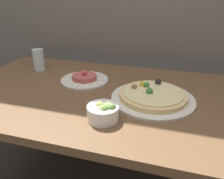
{
  "coord_description": "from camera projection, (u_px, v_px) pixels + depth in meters",
  "views": [
    {
      "loc": [
        0.3,
        -0.48,
        1.2
      ],
      "look_at": [
        0.06,
        0.36,
        0.79
      ],
      "focal_mm": 35.0,
      "sensor_mm": 36.0,
      "label": 1
    }
  ],
  "objects": [
    {
      "name": "dining_table",
      "position": [
        104.0,
        109.0,
        1.07
      ],
      "size": [
        1.47,
        0.81,
        0.75
      ],
      "color": "brown",
      "rests_on": "ground_plane"
    },
    {
      "name": "pizza_plate",
      "position": [
        153.0,
        96.0,
        0.96
      ],
      "size": [
        0.36,
        0.36,
        0.06
      ],
      "color": "silver",
      "rests_on": "dining_table"
    },
    {
      "name": "tartare_plate",
      "position": [
        85.0,
        79.0,
        1.15
      ],
      "size": [
        0.25,
        0.25,
        0.06
      ],
      "color": "silver",
      "rests_on": "dining_table"
    },
    {
      "name": "small_bowl",
      "position": [
        103.0,
        112.0,
        0.8
      ],
      "size": [
        0.12,
        0.12,
        0.07
      ],
      "color": "white",
      "rests_on": "dining_table"
    },
    {
      "name": "drinking_glass",
      "position": [
        39.0,
        60.0,
        1.29
      ],
      "size": [
        0.07,
        0.07,
        0.12
      ],
      "color": "silver",
      "rests_on": "dining_table"
    }
  ]
}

